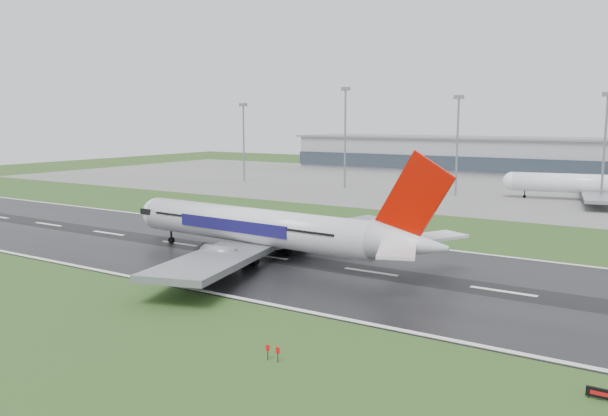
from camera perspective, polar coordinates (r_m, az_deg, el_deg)
The scene contains 11 objects.
ground at distance 94.63m, azimuth 6.30°, elevation -6.02°, with size 520.00×520.00×0.00m, color #254519.
runway at distance 94.62m, azimuth 6.30°, elevation -5.99°, with size 400.00×45.00×0.10m, color black.
apron at distance 212.59m, azimuth 21.33°, elevation 1.44°, with size 400.00×130.00×0.08m, color slate.
terminal at distance 270.92m, azimuth 23.90°, elevation 4.24°, with size 240.00×36.00×15.00m, color gray.
main_airliner at distance 100.21m, azimuth -3.04°, elevation 0.17°, with size 61.46×58.53×18.15m, color silver, non-canonical shape.
parked_airliner at distance 192.99m, azimuth 25.71°, elevation 2.91°, with size 53.70×49.99×15.74m, color white, non-canonical shape.
runway_sign at distance 58.79m, azimuth 26.04°, elevation -15.41°, with size 2.30×0.26×1.04m, color black, non-canonical shape.
floodmast_0 at distance 231.89m, azimuth -5.67°, elevation 5.98°, with size 0.64×0.64×28.21m, color gray.
floodmast_1 at distance 207.86m, azimuth 3.87°, elevation 6.39°, with size 0.64×0.64×32.91m, color gray.
floodmast_2 at distance 192.38m, azimuth 14.15°, elevation 5.49°, with size 0.64×0.64×29.42m, color gray.
floodmast_3 at distance 183.73m, azimuth 26.31°, elevation 4.76°, with size 0.64×0.64×29.40m, color gray.
Camera 1 is at (40.11, -82.47, 23.33)m, focal length 35.95 mm.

